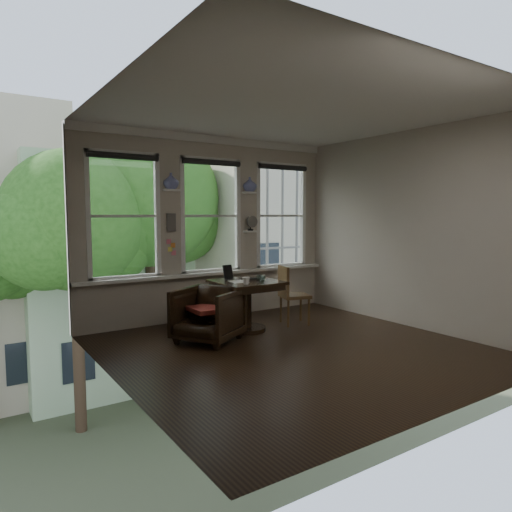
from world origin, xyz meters
TOP-DOWN VIEW (x-y plane):
  - ground at (0.00, 0.00)m, footprint 4.50×4.50m
  - ceiling at (0.00, 0.00)m, footprint 4.50×4.50m
  - wall_back at (0.00, 2.25)m, footprint 4.50×0.00m
  - wall_front at (0.00, -2.25)m, footprint 4.50×0.00m
  - wall_left at (-2.25, 0.00)m, footprint 0.00×4.50m
  - wall_right at (2.25, 0.00)m, footprint 0.00×4.50m
  - window_left at (-1.45, 2.25)m, footprint 1.10×0.12m
  - window_center at (0.00, 2.25)m, footprint 1.10×0.12m
  - window_right at (1.45, 2.25)m, footprint 1.10×0.12m
  - shelf_left at (-0.72, 2.15)m, footprint 0.26×0.16m
  - shelf_right at (0.72, 2.15)m, footprint 0.26×0.16m
  - intercom at (-0.72, 2.18)m, footprint 0.14×0.06m
  - sticky_notes at (-0.72, 2.19)m, footprint 0.16×0.01m
  - desk_fan at (0.72, 2.13)m, footprint 0.20×0.20m
  - vase_left at (-0.72, 2.15)m, footprint 0.24×0.24m
  - vase_right at (0.72, 2.15)m, footprint 0.24×0.24m
  - table at (-0.00, 1.11)m, footprint 0.90×0.90m
  - armchair_left at (-0.75, 0.91)m, footprint 1.10×1.09m
  - cushion_red at (-0.75, 0.91)m, footprint 0.45×0.45m
  - side_chair_right at (0.86, 1.05)m, footprint 0.53×0.53m
  - laptop at (0.11, 1.08)m, footprint 0.41×0.32m
  - mug at (-0.19, 0.83)m, footprint 0.14×0.14m
  - drinking_glass at (0.10, 0.88)m, footprint 0.15×0.15m
  - tablet at (-0.16, 1.39)m, footprint 0.17×0.10m
  - papers at (-0.15, 1.10)m, footprint 0.25×0.32m

SIDE VIEW (x-z plane):
  - ground at x=0.00m, z-range 0.00..0.00m
  - armchair_left at x=-0.75m, z-range 0.00..0.74m
  - table at x=0.00m, z-range 0.00..0.75m
  - cushion_red at x=-0.75m, z-range 0.42..0.48m
  - side_chair_right at x=0.86m, z-range 0.00..0.92m
  - papers at x=-0.15m, z-range 0.75..0.75m
  - laptop at x=0.11m, z-range 0.75..0.78m
  - mug at x=-0.19m, z-range 0.75..0.85m
  - drinking_glass at x=0.10m, z-range 0.75..0.86m
  - tablet at x=-0.16m, z-range 0.75..0.97m
  - sticky_notes at x=-0.72m, z-range 1.13..1.37m
  - wall_back at x=0.00m, z-range -0.75..3.75m
  - wall_front at x=0.00m, z-range -0.75..3.75m
  - wall_left at x=-2.25m, z-range -0.75..3.75m
  - wall_right at x=2.25m, z-range -0.75..3.75m
  - desk_fan at x=0.72m, z-range 1.41..1.65m
  - intercom at x=-0.72m, z-range 1.46..1.74m
  - window_left at x=-1.45m, z-range 0.75..2.65m
  - window_center at x=0.00m, z-range 0.75..2.65m
  - window_right at x=1.45m, z-range 0.75..2.65m
  - shelf_left at x=-0.72m, z-range 2.08..2.12m
  - shelf_right at x=0.72m, z-range 2.08..2.12m
  - vase_left at x=-0.72m, z-range 2.12..2.36m
  - vase_right at x=0.72m, z-range 2.12..2.36m
  - ceiling at x=0.00m, z-range 3.00..3.00m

